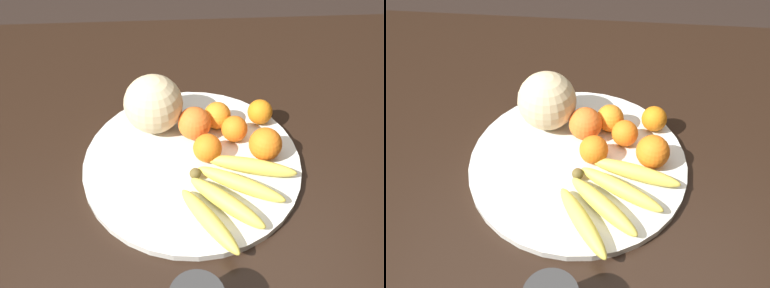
{
  "view_description": "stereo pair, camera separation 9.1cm",
  "coord_description": "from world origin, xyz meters",
  "views": [
    {
      "loc": [
        0.04,
        -0.66,
        1.45
      ],
      "look_at": [
        0.07,
        -0.02,
        0.8
      ],
      "focal_mm": 42.0,
      "sensor_mm": 36.0,
      "label": 1
    },
    {
      "loc": [
        0.13,
        -0.66,
        1.45
      ],
      "look_at": [
        0.07,
        -0.02,
        0.8
      ],
      "focal_mm": 42.0,
      "sensor_mm": 36.0,
      "label": 2
    }
  ],
  "objects": [
    {
      "name": "orange_back_right",
      "position": [
        0.13,
        0.08,
        0.78
      ],
      "size": [
        0.06,
        0.06,
        0.06
      ],
      "color": "orange",
      "rests_on": "fruit_bowl"
    },
    {
      "name": "orange_mid_center",
      "position": [
        0.23,
        0.09,
        0.78
      ],
      "size": [
        0.06,
        0.06,
        0.06
      ],
      "color": "orange",
      "rests_on": "fruit_bowl"
    },
    {
      "name": "kitchen_table",
      "position": [
        0.0,
        0.0,
        0.66
      ],
      "size": [
        1.65,
        1.16,
        0.73
      ],
      "color": "black",
      "rests_on": "ground_plane"
    },
    {
      "name": "banana_bunch",
      "position": [
        0.14,
        -0.13,
        0.76
      ],
      "size": [
        0.25,
        0.25,
        0.03
      ],
      "rotation": [
        0.0,
        0.0,
        5.64
      ],
      "color": "brown",
      "rests_on": "fruit_bowl"
    },
    {
      "name": "orange_front_left",
      "position": [
        0.23,
        -0.02,
        0.78
      ],
      "size": [
        0.07,
        0.07,
        0.07
      ],
      "color": "orange",
      "rests_on": "fruit_bowl"
    },
    {
      "name": "melon",
      "position": [
        -0.01,
        0.09,
        0.81
      ],
      "size": [
        0.13,
        0.13,
        0.13
      ],
      "color": "beige",
      "rests_on": "fruit_bowl"
    },
    {
      "name": "orange_back_left",
      "position": [
        0.17,
        0.04,
        0.78
      ],
      "size": [
        0.06,
        0.06,
        0.06
      ],
      "color": "orange",
      "rests_on": "fruit_bowl"
    },
    {
      "name": "orange_front_right",
      "position": [
        0.1,
        -0.02,
        0.78
      ],
      "size": [
        0.06,
        0.06,
        0.06
      ],
      "color": "orange",
      "rests_on": "fruit_bowl"
    },
    {
      "name": "orange_top_small",
      "position": [
        0.08,
        0.05,
        0.78
      ],
      "size": [
        0.07,
        0.07,
        0.07
      ],
      "color": "orange",
      "rests_on": "fruit_bowl"
    },
    {
      "name": "fruit_bowl",
      "position": [
        0.07,
        -0.02,
        0.74
      ],
      "size": [
        0.46,
        0.46,
        0.02
      ],
      "color": "silver",
      "rests_on": "kitchen_table"
    }
  ]
}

